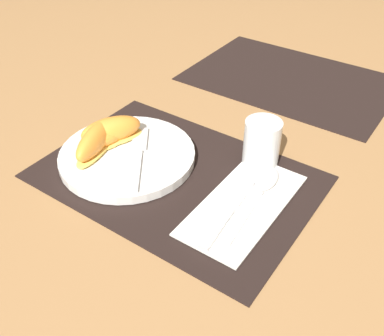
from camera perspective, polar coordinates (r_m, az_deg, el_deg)
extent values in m
plane|color=#A37547|center=(0.76, -1.97, -1.17)|extent=(3.00, 3.00, 0.00)
cube|color=black|center=(0.76, -1.97, -1.05)|extent=(0.45, 0.31, 0.00)
cube|color=black|center=(1.08, 12.36, 10.99)|extent=(0.45, 0.31, 0.00)
cylinder|color=white|center=(0.79, -8.21, 1.53)|extent=(0.24, 0.24, 0.02)
cylinder|color=silver|center=(0.77, 8.85, 3.14)|extent=(0.06, 0.06, 0.08)
cylinder|color=orange|center=(0.78, 8.67, 1.58)|extent=(0.05, 0.05, 0.03)
cube|color=white|center=(0.70, 6.57, -4.58)|extent=(0.11, 0.23, 0.00)
cube|color=silver|center=(0.66, 3.16, -7.63)|extent=(0.03, 0.09, 0.01)
cube|color=silver|center=(0.73, 7.02, -2.11)|extent=(0.03, 0.14, 0.01)
cube|color=silver|center=(0.68, 6.53, -6.15)|extent=(0.03, 0.13, 0.01)
ellipsoid|color=silver|center=(0.74, 9.49, -1.39)|extent=(0.04, 0.07, 0.01)
cube|color=silver|center=(0.74, -7.10, -0.24)|extent=(0.08, 0.10, 0.00)
cube|color=silver|center=(0.81, -6.61, 3.66)|extent=(0.06, 0.07, 0.00)
ellipsoid|color=#F7C656|center=(0.82, -9.88, 3.93)|extent=(0.10, 0.12, 0.01)
ellipsoid|color=orange|center=(0.81, -10.01, 4.96)|extent=(0.09, 0.12, 0.04)
ellipsoid|color=#F7C656|center=(0.82, -10.53, 3.50)|extent=(0.06, 0.10, 0.01)
ellipsoid|color=orange|center=(0.81, -10.64, 4.29)|extent=(0.06, 0.10, 0.03)
ellipsoid|color=#F7C656|center=(0.80, -11.97, 2.59)|extent=(0.08, 0.13, 0.01)
ellipsoid|color=orange|center=(0.79, -12.13, 3.64)|extent=(0.07, 0.13, 0.04)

